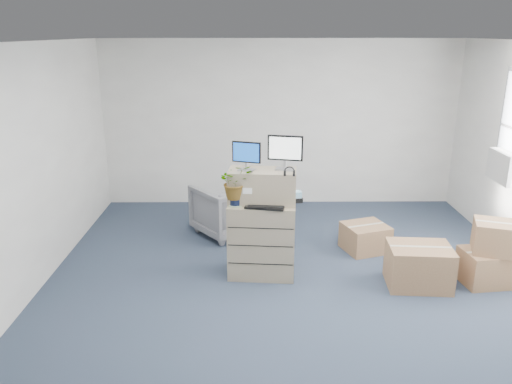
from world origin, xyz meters
TOP-DOWN VIEW (x-y plane):
  - ground at (0.00, 0.00)m, footprint 7.00×7.00m
  - wall_back at (0.00, 3.51)m, footprint 6.00×0.02m
  - ac_unit at (2.87, 1.40)m, footprint 0.24×0.60m
  - filing_cabinet_lower at (-0.37, 0.73)m, footprint 0.84×0.56m
  - filing_cabinet_upper at (-0.36, 0.77)m, footprint 0.84×0.47m
  - monitor_left at (-0.55, 0.76)m, footprint 0.34×0.18m
  - monitor_right at (-0.10, 0.78)m, footprint 0.41×0.20m
  - headphones at (-0.06, 0.56)m, footprint 0.13×0.03m
  - keyboard at (-0.34, 0.57)m, footprint 0.49×0.28m
  - mouse at (-0.04, 0.57)m, footprint 0.08×0.05m
  - water_bottle at (-0.33, 0.74)m, footprint 0.07×0.07m
  - phone_dock at (-0.36, 0.80)m, footprint 0.06×0.05m
  - external_drive at (0.02, 0.78)m, footprint 0.21×0.17m
  - tissue_box at (0.01, 0.78)m, footprint 0.21×0.12m
  - potted_plant at (-0.68, 0.66)m, footprint 0.49×0.51m
  - office_chair at (-0.88, 2.06)m, footprint 1.11×1.10m
  - cardboard_boxes at (1.72, 0.65)m, footprint 1.93×1.65m

SIDE VIEW (x-z plane):
  - ground at x=0.00m, z-range 0.00..0.00m
  - cardboard_boxes at x=1.72m, z-range -0.11..0.67m
  - office_chair at x=-0.88m, z-range 0.00..0.84m
  - filing_cabinet_lower at x=-0.37m, z-range 0.00..0.94m
  - keyboard at x=-0.34m, z-range 0.94..0.96m
  - mouse at x=-0.04m, z-range 0.94..0.97m
  - external_drive at x=0.02m, z-range 0.94..0.99m
  - phone_dock at x=-0.36m, z-range 0.92..1.04m
  - tissue_box at x=0.01m, z-range 0.99..1.07m
  - water_bottle at x=-0.33m, z-range 0.94..1.17m
  - filing_cabinet_upper at x=-0.36m, z-range 0.94..1.34m
  - potted_plant at x=-0.68m, z-range 0.97..1.38m
  - ac_unit at x=2.87m, z-range 1.00..1.40m
  - headphones at x=-0.06m, z-range 1.31..1.44m
  - wall_back at x=0.00m, z-range 0.00..2.80m
  - monitor_left at x=-0.55m, z-range 1.36..1.70m
  - monitor_right at x=-0.10m, z-range 1.36..1.78m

